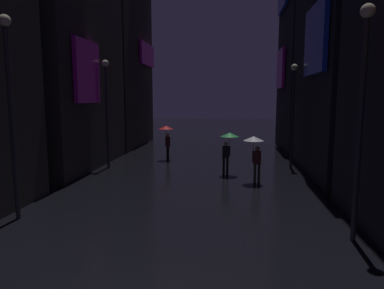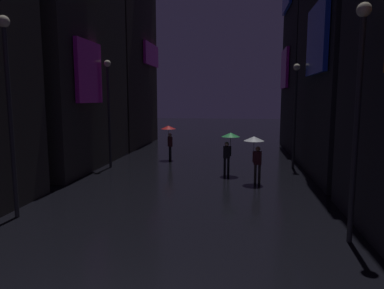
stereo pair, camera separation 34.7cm
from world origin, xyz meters
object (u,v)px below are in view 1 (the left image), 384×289
object	(u,v)px
pedestrian_midstreet_centre_clear	(255,146)
streetlamp_left_near	(10,97)
streetlamp_right_far	(293,104)
pedestrian_foreground_left_green	(228,142)
streetlamp_left_far	(107,102)
pedestrian_foreground_right_red	(167,133)
streetlamp_right_near	(362,99)

from	to	relation	value
pedestrian_midstreet_centre_clear	streetlamp_left_near	xyz separation A→B (m)	(-7.76, -5.59, 2.18)
streetlamp_right_far	pedestrian_midstreet_centre_clear	bearing A→B (deg)	-120.94
pedestrian_foreground_left_green	streetlamp_left_far	world-z (taller)	streetlamp_left_far
pedestrian_foreground_right_red	streetlamp_right_far	world-z (taller)	streetlamp_right_far
pedestrian_foreground_right_red	pedestrian_midstreet_centre_clear	size ratio (longest dim) A/B	1.00
pedestrian_midstreet_centre_clear	streetlamp_left_far	bearing A→B (deg)	161.88
pedestrian_foreground_left_green	streetlamp_right_near	distance (m)	8.63
pedestrian_midstreet_centre_clear	streetlamp_right_near	xyz separation A→B (m)	(2.24, -6.12, 2.11)
pedestrian_foreground_left_green	pedestrian_midstreet_centre_clear	size ratio (longest dim) A/B	1.00
pedestrian_midstreet_centre_clear	streetlamp_right_near	bearing A→B (deg)	-69.87
streetlamp_right_far	streetlamp_left_far	distance (m)	10.07
streetlamp_left_near	streetlamp_left_far	world-z (taller)	streetlamp_left_near
streetlamp_right_near	pedestrian_foreground_left_green	bearing A→B (deg)	114.24
streetlamp_left_near	streetlamp_right_far	size ratio (longest dim) A/B	1.11
pedestrian_foreground_left_green	streetlamp_right_far	distance (m)	4.49
streetlamp_right_near	streetlamp_right_far	xyz separation A→B (m)	(0.00, 9.87, -0.27)
pedestrian_foreground_left_green	pedestrian_midstreet_centre_clear	distance (m)	1.92
pedestrian_foreground_left_green	streetlamp_left_far	bearing A→B (deg)	171.06
pedestrian_foreground_left_green	streetlamp_left_near	xyz separation A→B (m)	(-6.56, -7.09, 2.18)
streetlamp_left_near	streetlamp_right_far	distance (m)	13.68
pedestrian_foreground_left_green	streetlamp_left_near	distance (m)	9.91
streetlamp_right_near	streetlamp_right_far	size ratio (longest dim) A/B	1.09
streetlamp_right_near	streetlamp_left_far	world-z (taller)	streetlamp_right_near
streetlamp_right_near	streetlamp_right_far	world-z (taller)	streetlamp_right_near
pedestrian_foreground_right_red	pedestrian_foreground_left_green	world-z (taller)	same
streetlamp_right_near	streetlamp_left_near	bearing A→B (deg)	176.94
pedestrian_foreground_right_red	pedestrian_foreground_left_green	distance (m)	5.37
pedestrian_midstreet_centre_clear	streetlamp_left_far	size ratio (longest dim) A/B	0.36
streetlamp_left_near	streetlamp_right_far	bearing A→B (deg)	43.02
pedestrian_foreground_left_green	streetlamp_right_far	bearing A→B (deg)	33.10
streetlamp_left_far	streetlamp_right_far	bearing A→B (deg)	6.88
streetlamp_left_far	pedestrian_foreground_left_green	bearing A→B (deg)	-8.94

